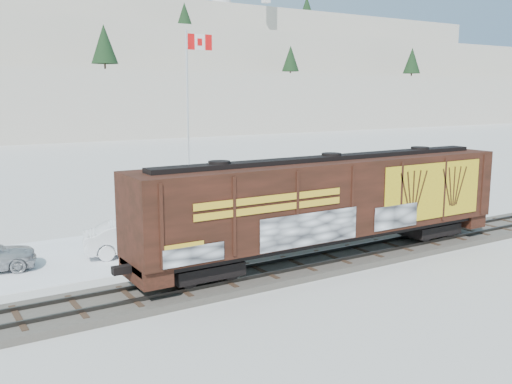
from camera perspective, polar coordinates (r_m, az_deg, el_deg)
ground at (r=25.24m, az=0.55°, el=-8.48°), size 500.00×500.00×0.00m
rail_track at (r=25.20m, az=0.55°, el=-8.17°), size 50.00×3.40×0.43m
parking_strip at (r=31.55m, az=-6.85°, el=-4.78°), size 40.00×8.00×0.03m
hopper_railcar at (r=26.66m, az=7.46°, el=-0.82°), size 19.44×3.06×4.70m
flagpole at (r=37.79m, az=-6.63°, el=4.44°), size 2.30×0.90×11.91m
car_white at (r=28.98m, az=-11.79°, el=-4.46°), size 5.46×2.92×1.71m
car_dark at (r=34.27m, az=3.43°, el=-2.38°), size 4.90×2.93×1.33m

